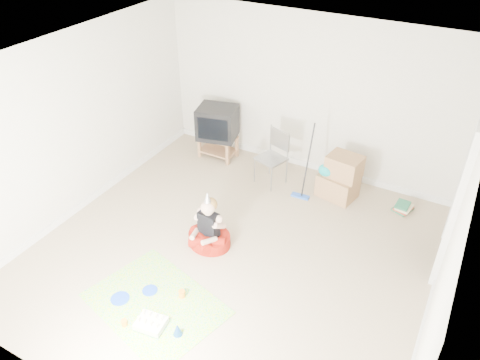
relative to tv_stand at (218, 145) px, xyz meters
The scene contains 16 objects.
ground 2.53m from the tv_stand, 54.82° to the right, with size 5.00×5.00×0.00m, color tan.
doorway_recess 4.10m from the tv_stand, 12.32° to the right, with size 0.02×0.90×2.05m, color black.
tv_stand is the anchor object (origin of this frame).
crt_tv 0.43m from the tv_stand, 116.57° to the left, with size 0.64×0.53×0.56m, color black.
folding_chair 1.23m from the tv_stand, 14.35° to the right, with size 0.52×0.51×0.92m.
cardboard_boxes 2.27m from the tv_stand, ahead, with size 0.65×0.53×0.72m.
floor_mop 1.82m from the tv_stand, 14.21° to the right, with size 0.29×0.38×1.14m.
book_pile 3.27m from the tv_stand, ahead, with size 0.31×0.35×0.13m.
seated_woman 2.34m from the tv_stand, 62.01° to the right, with size 0.66×0.66×0.87m.
party_mat 3.47m from the tv_stand, 71.56° to the right, with size 1.57×1.14×0.01m, color #E73075.
birthday_cake 3.79m from the tv_stand, 70.59° to the right, with size 0.35×0.30×0.15m.
blue_plate_near 3.29m from the tv_stand, 73.86° to the right, with size 0.19×0.19×0.01m, color blue.
blue_plate_far 3.50m from the tv_stand, 78.79° to the right, with size 0.22×0.22×0.01m, color blue.
orange_cup_near 3.31m from the tv_stand, 66.64° to the right, with size 0.08×0.08×0.09m, color orange.
orange_cup_far 3.83m from the tv_stand, 75.12° to the right, with size 0.07×0.07×0.08m, color orange.
blue_party_hat 3.85m from the tv_stand, 65.74° to the right, with size 0.11×0.11×0.16m, color #1A45B9.
Camera 1 is at (2.34, -4.05, 4.32)m, focal length 35.00 mm.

